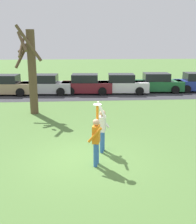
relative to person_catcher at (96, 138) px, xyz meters
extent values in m
plane|color=#567F3D|center=(-0.31, 0.52, -0.98)|extent=(120.00, 120.00, 0.00)
cylinder|color=#3366B7|center=(-0.03, -0.13, -0.57)|extent=(0.14, 0.14, 0.82)
cylinder|color=#3366B7|center=(0.03, 0.13, -0.57)|extent=(0.14, 0.14, 0.82)
cube|color=orange|center=(0.00, 0.00, 0.14)|extent=(0.31, 0.40, 0.60)
sphere|color=tan|center=(0.00, 0.00, 0.55)|extent=(0.23, 0.23, 0.23)
cylinder|color=orange|center=(-0.06, -0.22, 0.19)|extent=(0.49, 0.21, 0.58)
cylinder|color=orange|center=(0.06, 0.22, 0.77)|extent=(0.09, 0.09, 0.66)
cylinder|color=#3366B7|center=(0.36, 1.34, -0.57)|extent=(0.14, 0.14, 0.82)
cylinder|color=#3366B7|center=(0.29, 1.09, -0.57)|extent=(0.14, 0.14, 0.82)
cube|color=silver|center=(0.33, 1.21, 0.14)|extent=(0.31, 0.40, 0.60)
sphere|color=tan|center=(0.33, 1.21, 0.55)|extent=(0.23, 0.23, 0.23)
cylinder|color=silver|center=(0.38, 1.43, 0.19)|extent=(0.49, 0.21, 0.58)
cylinder|color=silver|center=(0.27, 1.00, 0.74)|extent=(0.35, 0.16, 0.64)
cylinder|color=white|center=(0.06, 0.22, 1.11)|extent=(0.28, 0.28, 0.02)
cube|color=tan|center=(-6.19, 13.85, -0.43)|extent=(4.23, 2.12, 0.80)
cube|color=black|center=(-6.34, 13.86, 0.29)|extent=(2.22, 1.80, 0.64)
cylinder|color=black|center=(-4.86, 14.65, -0.65)|extent=(0.68, 0.27, 0.66)
cylinder|color=black|center=(-5.00, 12.84, -0.65)|extent=(0.68, 0.27, 0.66)
cube|color=#BCBCC1|center=(-3.08, 13.84, -0.43)|extent=(4.23, 2.12, 0.80)
cube|color=black|center=(-3.23, 13.85, 0.29)|extent=(2.22, 1.80, 0.64)
cylinder|color=black|center=(-1.74, 14.65, -0.65)|extent=(0.68, 0.27, 0.66)
cylinder|color=black|center=(-1.89, 12.83, -0.65)|extent=(0.68, 0.27, 0.66)
cylinder|color=black|center=(-4.28, 14.85, -0.65)|extent=(0.68, 0.27, 0.66)
cylinder|color=black|center=(-4.42, 13.03, -0.65)|extent=(0.68, 0.27, 0.66)
cube|color=maroon|center=(0.22, 13.80, -0.43)|extent=(4.23, 2.12, 0.80)
cube|color=black|center=(0.07, 13.81, 0.29)|extent=(2.22, 1.80, 0.64)
cylinder|color=black|center=(1.56, 14.61, -0.65)|extent=(0.68, 0.27, 0.66)
cylinder|color=black|center=(1.42, 12.79, -0.65)|extent=(0.68, 0.27, 0.66)
cylinder|color=black|center=(-0.98, 14.81, -0.65)|extent=(0.68, 0.27, 0.66)
cylinder|color=black|center=(-1.12, 12.99, -0.65)|extent=(0.68, 0.27, 0.66)
cube|color=white|center=(3.20, 13.71, -0.43)|extent=(4.23, 2.12, 0.80)
cube|color=black|center=(3.05, 13.73, 0.29)|extent=(2.22, 1.80, 0.64)
cylinder|color=black|center=(4.54, 14.52, -0.65)|extent=(0.68, 0.27, 0.66)
cylinder|color=black|center=(4.40, 12.71, -0.65)|extent=(0.68, 0.27, 0.66)
cylinder|color=black|center=(2.01, 14.72, -0.65)|extent=(0.68, 0.27, 0.66)
cylinder|color=black|center=(1.86, 12.91, -0.65)|extent=(0.68, 0.27, 0.66)
cube|color=#1E6633|center=(6.27, 14.13, -0.43)|extent=(4.23, 2.12, 0.80)
cube|color=black|center=(6.12, 14.14, 0.29)|extent=(2.22, 1.80, 0.64)
cylinder|color=black|center=(7.61, 14.94, -0.65)|extent=(0.68, 0.27, 0.66)
cylinder|color=black|center=(7.47, 13.12, -0.65)|extent=(0.68, 0.27, 0.66)
cylinder|color=black|center=(5.08, 15.14, -0.65)|extent=(0.68, 0.27, 0.66)
cylinder|color=black|center=(4.94, 13.32, -0.65)|extent=(0.68, 0.27, 0.66)
cylinder|color=black|center=(8.67, 15.15, -0.65)|extent=(0.68, 0.27, 0.66)
cylinder|color=black|center=(8.53, 13.33, -0.65)|extent=(0.68, 0.27, 0.66)
cube|color=#38383D|center=(1.60, 13.95, -0.98)|extent=(25.36, 6.40, 0.01)
cylinder|color=brown|center=(-3.15, 7.47, 1.43)|extent=(0.47, 0.47, 4.82)
cylinder|color=brown|center=(-3.57, 7.21, 3.18)|extent=(0.72, 1.03, 1.12)
cylinder|color=brown|center=(-3.69, 7.50, 2.83)|extent=(0.25, 1.19, 1.08)
cylinder|color=brown|center=(-3.48, 7.84, 2.99)|extent=(0.93, 0.85, 0.92)
cylinder|color=brown|center=(-3.16, 6.85, 3.08)|extent=(1.38, 0.18, 1.99)
cylinder|color=brown|center=(-3.65, 7.86, 2.59)|extent=(1.00, 1.20, 1.81)
camera|label=1|loc=(-0.63, -8.87, 3.16)|focal=44.59mm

